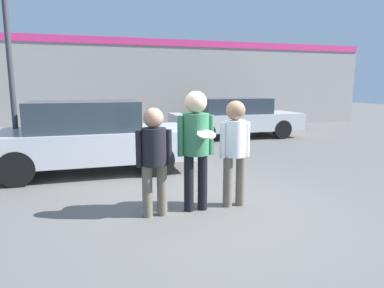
# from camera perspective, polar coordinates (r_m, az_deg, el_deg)

# --- Properties ---
(ground_plane) EXTENTS (56.00, 56.00, 0.00)m
(ground_plane) POSITION_cam_1_polar(r_m,az_deg,el_deg) (5.58, 1.00, -10.35)
(ground_plane) COLOR #5B5956
(storefront_building) EXTENTS (24.00, 0.22, 3.95)m
(storefront_building) POSITION_cam_1_polar(r_m,az_deg,el_deg) (15.48, -10.86, 9.86)
(storefront_building) COLOR gray
(storefront_building) RESTS_ON ground
(person_left) EXTENTS (0.53, 0.36, 1.60)m
(person_left) POSITION_cam_1_polar(r_m,az_deg,el_deg) (4.97, -6.34, -1.53)
(person_left) COLOR #665B4C
(person_left) RESTS_ON ground
(person_middle_with_frisbee) EXTENTS (0.57, 0.61, 1.84)m
(person_middle_with_frisbee) POSITION_cam_1_polar(r_m,az_deg,el_deg) (5.14, 0.65, 0.90)
(person_middle_with_frisbee) COLOR black
(person_middle_with_frisbee) RESTS_ON ground
(person_right) EXTENTS (0.50, 0.33, 1.69)m
(person_right) POSITION_cam_1_polar(r_m,az_deg,el_deg) (5.41, 7.16, -0.10)
(person_right) COLOR #665B4C
(person_right) RESTS_ON ground
(parked_car_near) EXTENTS (4.42, 1.97, 1.58)m
(parked_car_near) POSITION_cam_1_polar(r_m,az_deg,el_deg) (7.99, -16.83, 1.21)
(parked_car_near) COLOR #B7BABF
(parked_car_near) RESTS_ON ground
(parked_car_far) EXTENTS (4.77, 1.89, 1.46)m
(parked_car_far) POSITION_cam_1_polar(r_m,az_deg,el_deg) (12.90, 7.18, 4.41)
(parked_car_far) COLOR #B7BABF
(parked_car_far) RESTS_ON ground
(shrub) EXTENTS (0.93, 0.93, 0.93)m
(shrub) POSITION_cam_1_polar(r_m,az_deg,el_deg) (15.57, 1.39, 4.34)
(shrub) COLOR #2D6B33
(shrub) RESTS_ON ground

